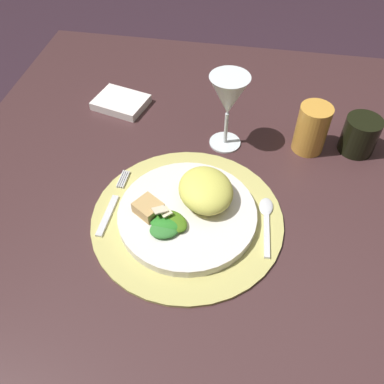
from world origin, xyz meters
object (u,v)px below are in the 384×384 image
(dinner_plate, at_px, (187,214))
(napkin, at_px, (121,102))
(dining_table, at_px, (225,215))
(wine_glass, at_px, (228,98))
(amber_tumbler, at_px, (312,129))
(fork, at_px, (112,205))
(spoon, at_px, (266,216))
(dark_tumbler, at_px, (360,135))

(dinner_plate, height_order, napkin, dinner_plate)
(dining_table, relative_size, wine_glass, 6.91)
(dinner_plate, distance_m, wine_glass, 0.25)
(dining_table, xyz_separation_m, amber_tumbler, (0.15, 0.13, 0.15))
(fork, distance_m, napkin, 0.32)
(fork, height_order, amber_tumbler, amber_tumbler)
(fork, bearing_deg, wine_glass, 49.42)
(wine_glass, bearing_deg, spoon, -63.13)
(wine_glass, bearing_deg, dark_tumbler, 5.92)
(dinner_plate, distance_m, spoon, 0.14)
(spoon, distance_m, dark_tumbler, 0.29)
(fork, relative_size, dark_tumbler, 2.09)
(fork, bearing_deg, amber_tumbler, 32.84)
(dinner_plate, xyz_separation_m, fork, (-0.14, 0.00, -0.01))
(wine_glass, bearing_deg, dining_table, -80.22)
(spoon, distance_m, wine_glass, 0.24)
(spoon, height_order, napkin, napkin)
(dinner_plate, relative_size, amber_tumbler, 2.39)
(dining_table, height_order, dark_tumbler, dark_tumbler)
(dinner_plate, relative_size, fork, 1.54)
(dining_table, distance_m, dark_tumbler, 0.33)
(dinner_plate, xyz_separation_m, wine_glass, (0.04, 0.22, 0.10))
(dining_table, bearing_deg, dinner_plate, -121.39)
(spoon, relative_size, napkin, 1.15)
(wine_glass, bearing_deg, napkin, 160.62)
(fork, bearing_deg, spoon, 4.52)
(dark_tumbler, bearing_deg, dinner_plate, -142.03)
(fork, distance_m, spoon, 0.29)
(amber_tumbler, distance_m, dark_tumbler, 0.10)
(dark_tumbler, bearing_deg, fork, -151.98)
(dining_table, height_order, dinner_plate, dinner_plate)
(spoon, height_order, dark_tumbler, dark_tumbler)
(napkin, bearing_deg, spoon, -38.59)
(amber_tumbler, xyz_separation_m, dark_tumbler, (0.10, 0.01, -0.01))
(spoon, relative_size, wine_glass, 0.81)
(napkin, bearing_deg, fork, -76.56)
(dining_table, height_order, amber_tumbler, amber_tumbler)
(dark_tumbler, bearing_deg, wine_glass, -174.08)
(dark_tumbler, bearing_deg, napkin, 173.32)
(fork, height_order, wine_glass, wine_glass)
(spoon, relative_size, dark_tumbler, 1.72)
(fork, distance_m, wine_glass, 0.31)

